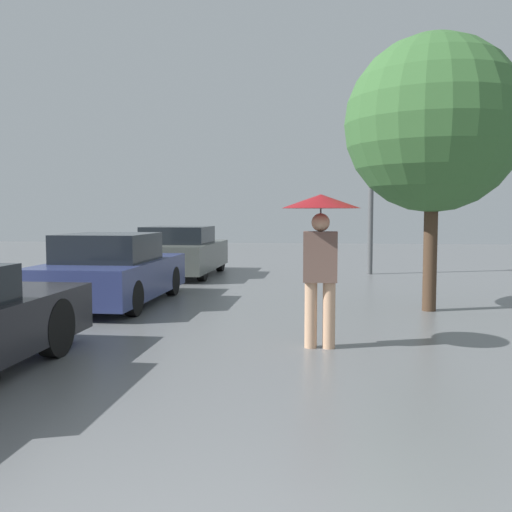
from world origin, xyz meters
TOP-DOWN VIEW (x-y plane):
  - pedestrian at (0.47, 5.63)m, footprint 0.96×0.96m
  - parked_car_middle at (-3.30, 8.60)m, footprint 1.74×3.82m
  - parked_car_farthest at (-3.26, 13.39)m, footprint 1.89×3.91m
  - tree at (2.29, 8.53)m, footprint 2.91×2.91m
  - street_lamp at (1.76, 14.32)m, footprint 0.38×0.38m

SIDE VIEW (x-z plane):
  - parked_car_middle at x=-3.30m, z-range -0.05..1.23m
  - parked_car_farthest at x=-3.26m, z-range -0.03..1.27m
  - pedestrian at x=0.47m, z-range 0.49..2.37m
  - street_lamp at x=1.76m, z-range 0.67..4.61m
  - tree at x=2.29m, z-range 0.82..5.39m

